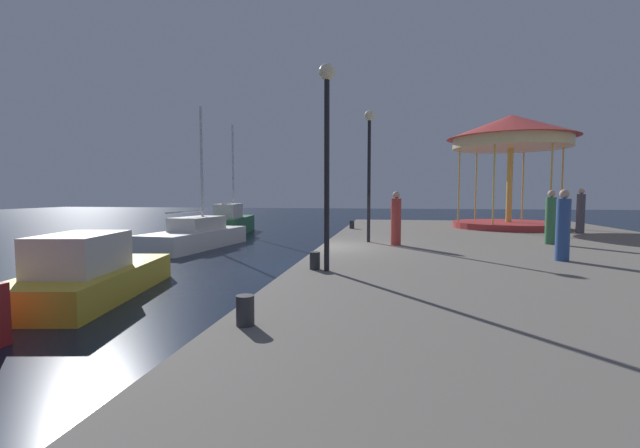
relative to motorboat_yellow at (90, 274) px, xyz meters
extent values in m
plane|color=black|center=(4.90, 4.68, -0.58)|extent=(120.00, 120.00, 0.00)
cube|color=slate|center=(11.62, 4.68, -0.18)|extent=(13.44, 29.90, 0.80)
cube|color=gold|center=(-0.02, 0.14, -0.23)|extent=(2.92, 5.41, 0.70)
cube|color=beige|center=(0.06, -0.36, 0.57)|extent=(1.82, 2.47, 0.90)
cube|color=#4C6070|center=(-0.13, 0.75, 0.75)|extent=(1.24, 0.31, 0.40)
cube|color=white|center=(-1.81, 9.48, -0.17)|extent=(2.86, 6.48, 0.83)
cube|color=beige|center=(-1.78, 9.69, 0.55)|extent=(1.80, 2.92, 0.62)
cylinder|color=silver|center=(-1.73, 10.13, 3.15)|extent=(0.12, 0.12, 5.81)
cylinder|color=silver|center=(-1.90, 8.73, 1.15)|extent=(0.42, 2.81, 0.08)
cube|color=#236638|center=(-2.64, 16.42, -0.05)|extent=(2.56, 6.49, 1.06)
cube|color=beige|center=(-2.49, 15.43, 0.91)|extent=(1.56, 2.92, 0.87)
cylinder|color=silver|center=(-2.69, 16.76, 3.37)|extent=(0.12, 0.12, 5.78)
cylinder|color=silver|center=(-2.48, 15.36, 1.37)|extent=(0.49, 2.82, 0.08)
cylinder|color=#B23333|center=(13.10, 13.78, 0.37)|extent=(5.43, 5.43, 0.30)
cylinder|color=gold|center=(13.10, 13.78, 2.37)|extent=(0.28, 0.28, 3.70)
cylinder|color=#F2E099|center=(13.10, 13.78, 4.47)|extent=(5.61, 5.61, 0.50)
cone|color=#C63D38|center=(13.10, 13.78, 5.31)|extent=(6.23, 6.23, 1.16)
cylinder|color=gold|center=(15.56, 13.78, 2.37)|extent=(0.08, 0.08, 3.70)
cylinder|color=gold|center=(14.33, 15.92, 2.37)|extent=(0.08, 0.08, 3.70)
cylinder|color=gold|center=(11.87, 15.92, 2.37)|extent=(0.08, 0.08, 3.70)
cylinder|color=gold|center=(10.64, 13.78, 2.37)|extent=(0.08, 0.08, 3.70)
cylinder|color=gold|center=(11.87, 11.65, 2.37)|extent=(0.08, 0.08, 3.70)
cylinder|color=gold|center=(14.33, 11.65, 2.37)|extent=(0.08, 0.08, 3.70)
cylinder|color=black|center=(5.80, 0.20, 2.32)|extent=(0.12, 0.12, 4.20)
sphere|color=#F9E5B2|center=(5.80, 0.20, 4.60)|extent=(0.36, 0.36, 0.36)
cylinder|color=black|center=(6.42, 6.18, 2.37)|extent=(0.12, 0.12, 4.30)
sphere|color=#F9E5B2|center=(6.42, 6.18, 4.70)|extent=(0.36, 0.36, 0.36)
cylinder|color=#2D2D33|center=(5.34, -3.94, 0.42)|extent=(0.24, 0.24, 0.40)
cylinder|color=#2D2D33|center=(5.50, 0.35, 0.42)|extent=(0.24, 0.24, 0.40)
cylinder|color=#2D2D33|center=(5.29, 12.00, 0.42)|extent=(0.24, 0.24, 0.40)
cylinder|color=#387247|center=(12.63, 6.57, 1.03)|extent=(0.34, 0.34, 1.61)
sphere|color=tan|center=(12.63, 6.57, 1.95)|extent=(0.24, 0.24, 0.24)
cylinder|color=#514C56|center=(15.38, 11.09, 1.08)|extent=(0.34, 0.34, 1.72)
sphere|color=tan|center=(15.38, 11.09, 2.06)|extent=(0.24, 0.24, 0.24)
cylinder|color=#B23833|center=(7.38, 5.39, 1.01)|extent=(0.34, 0.34, 1.57)
sphere|color=tan|center=(7.38, 5.39, 1.91)|extent=(0.24, 0.24, 0.24)
cylinder|color=#2D4C8C|center=(11.60, 2.66, 1.02)|extent=(0.34, 0.34, 1.61)
sphere|color=tan|center=(11.60, 2.66, 1.95)|extent=(0.24, 0.24, 0.24)
camera|label=1|loc=(7.22, -9.26, 1.95)|focal=24.12mm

